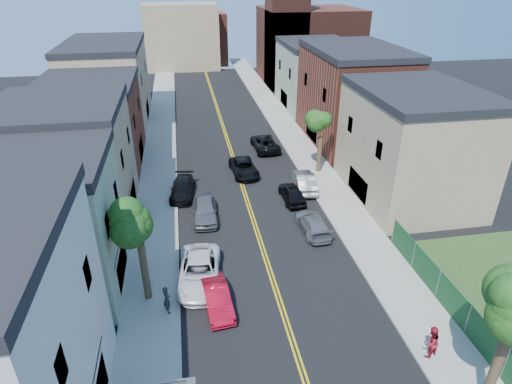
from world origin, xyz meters
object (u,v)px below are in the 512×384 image
dark_car_right_far (265,143)px  white_pickup (199,272)px  black_car_right (292,193)px  pedestrian_left (167,299)px  red_sedan (217,298)px  grey_car_right (313,224)px  silver_car_right (304,181)px  grey_car_left (205,210)px  black_car_left (182,189)px  black_suv_lane (244,168)px  pedestrian_right (431,342)px

dark_car_right_far → white_pickup: bearing=66.2°
white_pickup → black_car_right: 12.84m
dark_car_right_far → pedestrian_left: 26.47m
red_sedan → white_pickup: size_ratio=0.73×
dark_car_right_far → pedestrian_left: (-10.50, -24.29, 0.29)m
red_sedan → pedestrian_left: (-2.90, -0.05, 0.37)m
pedestrian_left → grey_car_right: bearing=-76.8°
silver_car_right → grey_car_left: bearing=27.4°
black_car_right → dark_car_right_far: (-0.07, 12.14, 0.04)m
silver_car_right → black_car_left: bearing=2.7°
black_car_left → black_car_right: bearing=-8.2°
pedestrian_left → grey_car_left: bearing=-35.5°
white_pickup → grey_car_right: 10.02m
black_suv_lane → pedestrian_right: pedestrian_right is taller
silver_car_right → black_suv_lane: (-4.97, 4.16, -0.11)m
black_suv_lane → pedestrian_left: pedestrian_left is taller
black_suv_lane → pedestrian_right: (6.17, -23.85, 0.41)m
black_car_left → black_car_right: size_ratio=1.14×
red_sedan → white_pickup: white_pickup is taller
grey_car_left → black_car_left: bearing=113.2°
white_pickup → grey_car_left: (0.89, 7.85, 0.01)m
black_car_right → silver_car_right: (1.63, 1.92, 0.08)m
black_car_left → pedestrian_right: (12.20, -20.34, 0.40)m
black_suv_lane → pedestrian_right: bearing=-79.7°
black_car_left → grey_car_right: (9.74, -7.58, -0.02)m
grey_car_left → black_suv_lane: grey_car_left is taller
grey_car_left → silver_car_right: 9.99m
black_car_right → pedestrian_left: bearing=48.0°
grey_car_left → white_pickup: bearing=-94.8°
red_sedan → black_suv_lane: 18.70m
black_car_left → dark_car_right_far: (9.30, 9.57, 0.06)m
red_sedan → pedestrian_left: size_ratio=2.31×
white_pickup → grey_car_right: bearing=32.4°
white_pickup → black_car_left: size_ratio=1.20×
black_suv_lane → black_car_right: bearing=-65.4°
white_pickup → black_car_left: white_pickup is taller
white_pickup → dark_car_right_far: size_ratio=1.05×
red_sedan → grey_car_right: bearing=35.6°
dark_car_right_far → black_car_right: bearing=87.9°
red_sedan → silver_car_right: silver_car_right is taller
grey_car_left → grey_car_right: size_ratio=1.02×
silver_car_right → black_car_right: bearing=55.7°
black_suv_lane → black_car_left: bearing=-153.9°
dark_car_right_far → black_car_left: bearing=43.4°
silver_car_right → pedestrian_left: size_ratio=2.69×
red_sedan → pedestrian_left: bearing=175.1°
black_car_right → white_pickup: bearing=47.2°
dark_car_right_far → pedestrian_right: (2.90, -29.91, 0.34)m
dark_car_right_far → pedestrian_left: pedestrian_left is taller
black_car_right → pedestrian_left: size_ratio=2.34×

